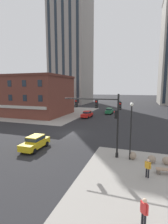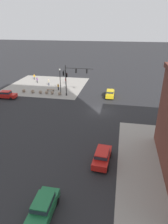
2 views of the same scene
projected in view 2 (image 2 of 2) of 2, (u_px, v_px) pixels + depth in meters
ground_plane at (99, 111)px, 37.95m from camera, size 320.00×320.00×0.00m
sidewalk_corner_slab at (47, 85)px, 53.72m from camera, size 20.00×19.00×0.02m
traffic_signal_main at (71, 76)px, 44.04m from camera, size 6.35×2.09×6.96m
bollard_sphere_curb_a at (59, 93)px, 46.34m from camera, size 0.79×0.79×0.79m
bollard_sphere_curb_b at (52, 92)px, 46.97m from camera, size 0.79×0.79×0.79m
bollard_sphere_curb_c at (47, 92)px, 47.17m from camera, size 0.79×0.79×0.79m
bollard_sphere_curb_d at (40, 92)px, 47.34m from camera, size 0.79×0.79×0.79m
bollard_sphere_curb_e at (33, 91)px, 47.76m from camera, size 0.79×0.79×0.79m
bollard_sphere_curb_f at (24, 91)px, 48.23m from camera, size 0.79×0.79×0.79m
bench_near_signal at (51, 90)px, 49.05m from camera, size 1.85×0.72×0.49m
pedestrian_near_bench at (37, 80)px, 55.48m from camera, size 0.44×0.38×1.62m
pedestrian_at_curb at (49, 82)px, 53.30m from camera, size 0.22×0.55×1.66m
pedestrian_walking_east at (58, 86)px, 49.55m from camera, size 0.50×0.33×1.66m
pedestrian_with_bag at (66, 80)px, 54.52m from camera, size 0.43×0.40×1.75m
pedestrian_by_lamp at (34, 76)px, 58.88m from camera, size 0.55×0.23×1.65m
street_lamp_corner_near at (60, 79)px, 45.09m from camera, size 0.36×0.36×6.09m
car_main_northbound_near at (43, 207)px, 17.10m from camera, size 1.91×4.41×1.68m
car_main_northbound_far at (110, 93)px, 44.81m from camera, size 1.94×4.42×1.68m
car_main_southbound_near at (102, 156)px, 23.67m from camera, size 2.10×4.50×1.68m
car_cross_eastbound at (6, 94)px, 44.06m from camera, size 4.47×2.03×1.68m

